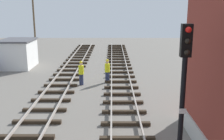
# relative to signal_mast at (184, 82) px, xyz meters

# --- Properties ---
(signal_mast) EXTENTS (0.36, 0.40, 5.30)m
(signal_mast) POSITION_rel_signal_mast_xyz_m (0.00, 0.00, 0.00)
(signal_mast) COLOR black
(signal_mast) RESTS_ON ground
(control_hut) EXTENTS (3.00, 3.80, 2.76)m
(control_hut) POSITION_rel_signal_mast_xyz_m (-11.64, 16.81, -1.95)
(control_hut) COLOR silver
(control_hut) RESTS_ON ground
(utility_pole_far) EXTENTS (1.80, 0.24, 8.70)m
(utility_pole_far) POSITION_rel_signal_mast_xyz_m (-13.20, 28.20, 1.21)
(utility_pole_far) COLOR brown
(utility_pole_far) RESTS_ON ground
(track_worker_foreground) EXTENTS (0.40, 0.40, 1.87)m
(track_worker_foreground) POSITION_rel_signal_mast_xyz_m (-4.80, 10.75, -2.40)
(track_worker_foreground) COLOR #262D4C
(track_worker_foreground) RESTS_ON ground
(track_worker_distant) EXTENTS (0.40, 0.40, 1.87)m
(track_worker_distant) POSITION_rel_signal_mast_xyz_m (-2.83, 11.43, -2.40)
(track_worker_distant) COLOR #262D4C
(track_worker_distant) RESTS_ON ground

